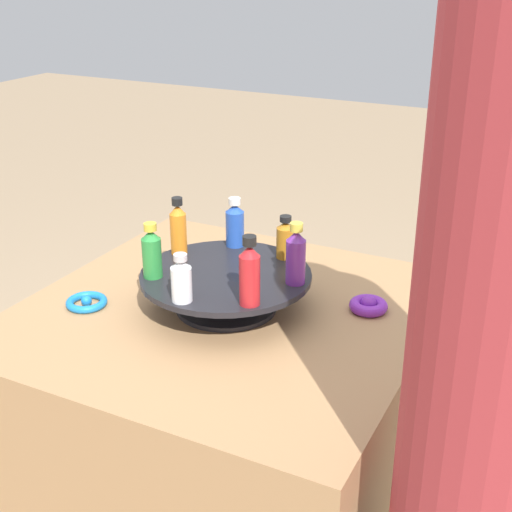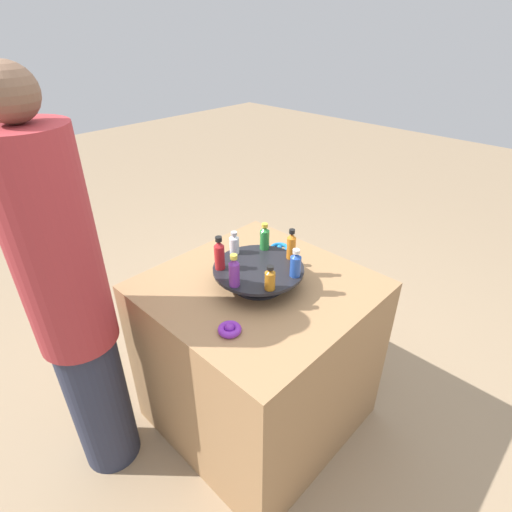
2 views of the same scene
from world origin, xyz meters
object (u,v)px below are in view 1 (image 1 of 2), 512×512
at_px(bottle_amber, 285,239).
at_px(bottle_red, 250,273).
at_px(bottle_purple, 296,256).
at_px(bottle_green, 152,252).
at_px(ribbon_bow_blue, 87,302).
at_px(bottle_clear, 181,280).
at_px(bottle_orange, 178,228).
at_px(bottle_blue, 235,224).
at_px(person_figure, 495,476).
at_px(display_stand, 226,285).
at_px(ribbon_bow_purple, 368,305).

bearing_deg(bottle_amber, bottle_red, 98.08).
distance_m(bottle_purple, bottle_amber, 0.13).
bearing_deg(bottle_green, bottle_purple, -159.06).
distance_m(bottle_purple, ribbon_bow_blue, 0.46).
bearing_deg(bottle_clear, ribbon_bow_blue, -5.42).
height_order(bottle_orange, bottle_clear, bottle_orange).
height_order(bottle_blue, person_figure, person_figure).
height_order(bottle_purple, bottle_amber, bottle_purple).
bearing_deg(bottle_amber, bottle_orange, 20.94).
xyz_separation_m(display_stand, bottle_purple, (-0.15, -0.02, 0.09)).
bearing_deg(display_stand, bottle_red, 136.66).
distance_m(display_stand, bottle_amber, 0.17).
relative_size(bottle_amber, bottle_green, 0.82).
xyz_separation_m(bottle_clear, bottle_red, (-0.12, -0.05, 0.02)).
xyz_separation_m(bottle_amber, ribbon_bow_purple, (-0.20, 0.00, -0.11)).
bearing_deg(bottle_red, person_figure, 155.27).
relative_size(bottle_orange, person_figure, 0.08).
distance_m(display_stand, bottle_green, 0.17).
bearing_deg(bottle_clear, bottle_orange, -56.20).
xyz_separation_m(bottle_orange, ribbon_bow_blue, (0.13, 0.17, -0.13)).
distance_m(bottle_orange, bottle_clear, 0.23).
bearing_deg(bottle_orange, bottle_amber, -159.06).
height_order(bottle_green, ribbon_bow_blue, bottle_green).
xyz_separation_m(bottle_purple, person_figure, (-0.46, 0.35, -0.10)).
bearing_deg(bottle_blue, bottle_clear, 98.08).
distance_m(display_stand, bottle_red, 0.17).
distance_m(display_stand, person_figure, 0.69).
xyz_separation_m(bottle_clear, ribbon_bow_purple, (-0.28, -0.27, -0.11)).
distance_m(bottle_clear, person_figure, 0.65).
bearing_deg(person_figure, ribbon_bow_blue, 15.44).
bearing_deg(display_stand, bottle_amber, -120.49).
height_order(display_stand, bottle_purple, bottle_purple).
relative_size(bottle_clear, bottle_red, 0.70).
bearing_deg(bottle_amber, ribbon_bow_purple, 178.69).
xyz_separation_m(bottle_amber, bottle_clear, (0.09, 0.28, 0.00)).
bearing_deg(display_stand, ribbon_bow_purple, -155.43).
bearing_deg(bottle_purple, ribbon_bow_purple, -140.19).
xyz_separation_m(bottle_orange, person_figure, (-0.74, 0.38, -0.10)).
bearing_deg(bottle_orange, bottle_red, 149.51).
relative_size(bottle_green, ribbon_bow_purple, 1.43).
distance_m(bottle_clear, bottle_red, 0.13).
height_order(bottle_amber, bottle_red, bottle_red).
xyz_separation_m(ribbon_bow_purple, ribbon_bow_blue, (0.54, 0.25, -0.00)).
height_order(bottle_purple, ribbon_bow_purple, bottle_purple).
height_order(bottle_red, ribbon_bow_blue, bottle_red).
bearing_deg(bottle_amber, display_stand, 59.51).
xyz_separation_m(bottle_purple, bottle_clear, (0.16, 0.17, -0.01)).
bearing_deg(ribbon_bow_blue, ribbon_bow_purple, -155.43).
distance_m(display_stand, ribbon_bow_blue, 0.30).
height_order(display_stand, ribbon_bow_blue, display_stand).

